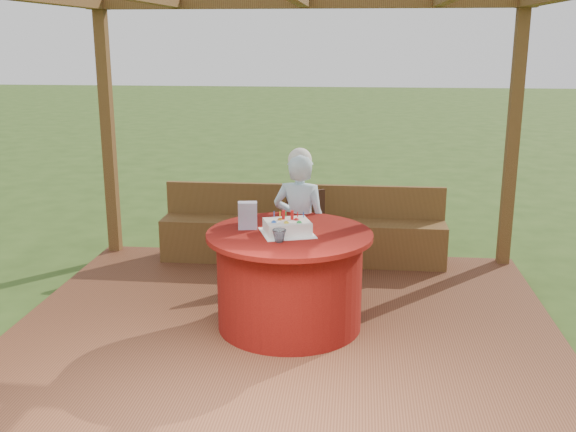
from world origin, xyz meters
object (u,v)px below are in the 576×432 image
object	(u,v)px
chair	(309,231)
table	(289,279)
elderly_woman	(300,224)
bench	(302,237)
gift_bag	(248,215)
birthday_cake	(287,227)
drinking_glass	(279,236)

from	to	relation	value
chair	table	bearing A→B (deg)	-93.20
elderly_woman	bench	bearing A→B (deg)	93.33
table	chair	distance (m)	1.23
gift_bag	chair	bearing A→B (deg)	60.65
gift_bag	elderly_woman	bearing A→B (deg)	47.90
elderly_woman	birthday_cake	size ratio (longest dim) A/B	2.75
table	gift_bag	world-z (taller)	gift_bag
elderly_woman	gift_bag	distance (m)	0.73
chair	drinking_glass	bearing A→B (deg)	-94.62
birthday_cake	drinking_glass	xyz separation A→B (m)	(-0.04, -0.24, -0.00)
elderly_woman	table	bearing A→B (deg)	-92.04
table	gift_bag	size ratio (longest dim) A/B	6.07
table	chair	xyz separation A→B (m)	(0.07, 1.23, 0.06)
bench	elderly_woman	bearing A→B (deg)	-86.67
chair	birthday_cake	world-z (taller)	birthday_cake
elderly_woman	gift_bag	world-z (taller)	elderly_woman
table	elderly_woman	xyz separation A→B (m)	(0.02, 0.67, 0.29)
chair	gift_bag	bearing A→B (deg)	-110.15
chair	bench	bearing A→B (deg)	102.78
gift_bag	birthday_cake	bearing A→B (deg)	-27.29
bench	chair	world-z (taller)	chair
chair	drinking_glass	world-z (taller)	drinking_glass
bench	elderly_woman	size ratio (longest dim) A/B	2.17
drinking_glass	elderly_woman	bearing A→B (deg)	85.33
elderly_woman	drinking_glass	xyz separation A→B (m)	(-0.08, -0.93, 0.16)
table	gift_bag	xyz separation A→B (m)	(-0.35, 0.08, 0.51)
chair	elderly_woman	bearing A→B (deg)	-94.55
bench	drinking_glass	size ratio (longest dim) A/B	28.14
bench	gift_bag	xyz separation A→B (m)	(-0.32, -1.61, 0.65)
bench	gift_bag	bearing A→B (deg)	-101.12
elderly_woman	drinking_glass	world-z (taller)	elderly_woman
chair	birthday_cake	xyz separation A→B (m)	(-0.08, -1.26, 0.39)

